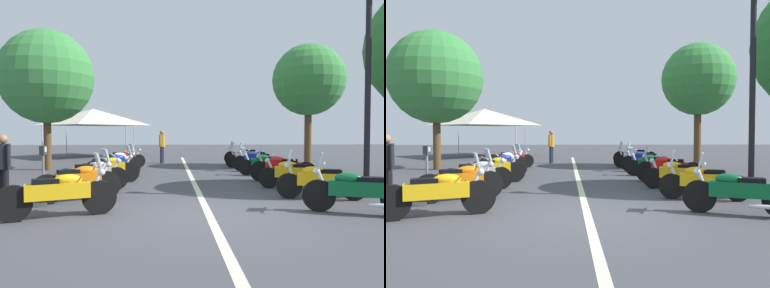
% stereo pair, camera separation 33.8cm
% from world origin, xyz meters
% --- Properties ---
extents(ground_plane, '(80.00, 80.00, 0.00)m').
position_xyz_m(ground_plane, '(0.00, 0.00, 0.00)').
color(ground_plane, '#424247').
extents(lane_centre_stripe, '(21.51, 0.16, 0.01)m').
position_xyz_m(lane_centre_stripe, '(5.45, 0.00, 0.00)').
color(lane_centre_stripe, beige).
rests_on(lane_centre_stripe, ground_plane).
extents(motorcycle_left_row_0, '(1.00, 2.12, 1.23)m').
position_xyz_m(motorcycle_left_row_0, '(0.11, 2.86, 0.48)').
color(motorcycle_left_row_0, black).
rests_on(motorcycle_left_row_0, ground_plane).
extents(motorcycle_left_row_1, '(1.08, 1.88, 1.23)m').
position_xyz_m(motorcycle_left_row_1, '(1.73, 2.90, 0.48)').
color(motorcycle_left_row_1, black).
rests_on(motorcycle_left_row_1, ground_plane).
extents(motorcycle_left_row_2, '(0.83, 1.95, 1.00)m').
position_xyz_m(motorcycle_left_row_2, '(3.26, 2.92, 0.46)').
color(motorcycle_left_row_2, black).
rests_on(motorcycle_left_row_2, ground_plane).
extents(motorcycle_left_row_3, '(0.93, 1.97, 1.22)m').
position_xyz_m(motorcycle_left_row_3, '(4.67, 2.72, 0.47)').
color(motorcycle_left_row_3, black).
rests_on(motorcycle_left_row_3, ground_plane).
extents(motorcycle_left_row_4, '(1.14, 1.87, 1.21)m').
position_xyz_m(motorcycle_left_row_4, '(6.14, 2.78, 0.47)').
color(motorcycle_left_row_4, black).
rests_on(motorcycle_left_row_4, ground_plane).
extents(motorcycle_left_row_5, '(1.11, 1.89, 1.00)m').
position_xyz_m(motorcycle_left_row_5, '(7.72, 2.95, 0.46)').
color(motorcycle_left_row_5, black).
rests_on(motorcycle_left_row_5, ground_plane).
extents(motorcycle_left_row_6, '(1.05, 1.93, 0.99)m').
position_xyz_m(motorcycle_left_row_6, '(9.41, 2.86, 0.45)').
color(motorcycle_left_row_6, black).
rests_on(motorcycle_left_row_6, ground_plane).
extents(motorcycle_right_row_0, '(1.01, 2.01, 1.22)m').
position_xyz_m(motorcycle_right_row_0, '(0.06, -2.94, 0.47)').
color(motorcycle_right_row_0, black).
rests_on(motorcycle_right_row_0, ground_plane).
extents(motorcycle_right_row_1, '(0.85, 2.08, 1.20)m').
position_xyz_m(motorcycle_right_row_1, '(1.61, -2.86, 0.46)').
color(motorcycle_right_row_1, black).
rests_on(motorcycle_right_row_1, ground_plane).
extents(motorcycle_right_row_2, '(0.95, 1.94, 0.98)m').
position_xyz_m(motorcycle_right_row_2, '(3.19, -2.77, 0.45)').
color(motorcycle_right_row_2, black).
rests_on(motorcycle_right_row_2, ground_plane).
extents(motorcycle_right_row_3, '(0.93, 2.08, 1.23)m').
position_xyz_m(motorcycle_right_row_3, '(4.62, -2.89, 0.48)').
color(motorcycle_right_row_3, black).
rests_on(motorcycle_right_row_3, ground_plane).
extents(motorcycle_right_row_4, '(0.91, 2.10, 0.98)m').
position_xyz_m(motorcycle_right_row_4, '(6.27, -2.84, 0.45)').
color(motorcycle_right_row_4, black).
rests_on(motorcycle_right_row_4, ground_plane).
extents(motorcycle_right_row_5, '(1.00, 1.99, 1.22)m').
position_xyz_m(motorcycle_right_row_5, '(7.66, -2.82, 0.47)').
color(motorcycle_right_row_5, black).
rests_on(motorcycle_right_row_5, ground_plane).
extents(motorcycle_right_row_6, '(0.97, 2.03, 1.19)m').
position_xyz_m(motorcycle_right_row_6, '(9.20, -2.76, 0.46)').
color(motorcycle_right_row_6, black).
rests_on(motorcycle_right_row_6, ground_plane).
extents(motorcycle_right_row_7, '(0.75, 2.18, 1.23)m').
position_xyz_m(motorcycle_right_row_7, '(10.79, -3.00, 0.48)').
color(motorcycle_right_row_7, black).
rests_on(motorcycle_right_row_7, ground_plane).
extents(street_lamp_twin_globe, '(0.32, 1.22, 5.32)m').
position_xyz_m(street_lamp_twin_globe, '(1.78, -4.13, 3.59)').
color(street_lamp_twin_globe, black).
rests_on(street_lamp_twin_globe, ground_plane).
extents(parking_meter, '(0.19, 0.14, 1.29)m').
position_xyz_m(parking_meter, '(2.33, 3.94, 0.90)').
color(parking_meter, slate).
rests_on(parking_meter, ground_plane).
extents(traffic_cone_0, '(0.36, 0.36, 0.61)m').
position_xyz_m(traffic_cone_0, '(5.03, 3.93, 0.29)').
color(traffic_cone_0, orange).
rests_on(traffic_cone_0, ground_plane).
extents(bystander_0, '(0.35, 0.45, 1.57)m').
position_xyz_m(bystander_0, '(1.67, 4.61, 0.92)').
color(bystander_0, black).
rests_on(bystander_0, ground_plane).
extents(bystander_1, '(0.50, 0.32, 1.74)m').
position_xyz_m(bystander_1, '(11.87, 1.19, 1.02)').
color(bystander_1, '#1E2338').
rests_on(bystander_1, ground_plane).
extents(roadside_tree_0, '(4.00, 4.00, 6.01)m').
position_xyz_m(roadside_tree_0, '(8.91, 6.06, 4.00)').
color(roadside_tree_0, brown).
rests_on(roadside_tree_0, ground_plane).
extents(roadside_tree_1, '(3.28, 3.28, 5.70)m').
position_xyz_m(roadside_tree_1, '(9.32, -5.62, 4.03)').
color(roadside_tree_1, brown).
rests_on(roadside_tree_1, ground_plane).
extents(event_tent, '(5.47, 5.47, 3.20)m').
position_xyz_m(event_tent, '(17.21, 5.89, 2.65)').
color(event_tent, beige).
rests_on(event_tent, ground_plane).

